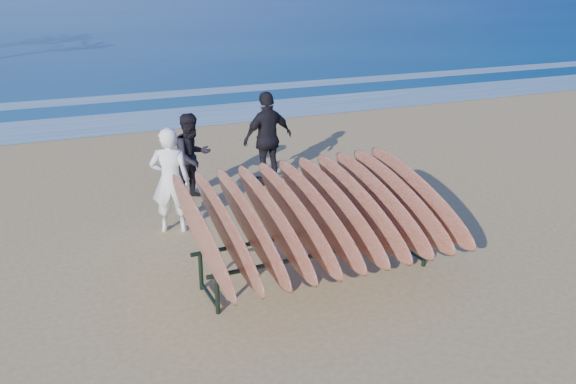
% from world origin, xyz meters
% --- Properties ---
extents(ground, '(120.00, 120.00, 0.00)m').
position_xyz_m(ground, '(0.00, 0.00, 0.00)').
color(ground, tan).
rests_on(ground, ground).
extents(ocean, '(160.00, 160.00, 0.00)m').
position_xyz_m(ocean, '(0.00, 55.00, 0.01)').
color(ocean, navy).
rests_on(ocean, ground).
extents(foam_near, '(160.00, 160.00, 0.00)m').
position_xyz_m(foam_near, '(0.00, 10.00, 0.01)').
color(foam_near, white).
rests_on(foam_near, ground).
extents(foam_far, '(160.00, 160.00, 0.00)m').
position_xyz_m(foam_far, '(0.00, 13.50, 0.01)').
color(foam_far, white).
rests_on(foam_far, ground).
extents(surfboard_rack, '(3.23, 2.65, 1.50)m').
position_xyz_m(surfboard_rack, '(0.08, 0.02, 0.92)').
color(surfboard_rack, black).
rests_on(surfboard_rack, ground).
extents(person_white, '(0.70, 0.57, 1.65)m').
position_xyz_m(person_white, '(-1.30, 2.31, 0.82)').
color(person_white, white).
rests_on(person_white, ground).
extents(person_dark_a, '(0.92, 0.82, 1.55)m').
position_xyz_m(person_dark_a, '(-0.63, 3.55, 0.77)').
color(person_dark_a, black).
rests_on(person_dark_a, ground).
extents(person_dark_b, '(1.09, 0.62, 1.76)m').
position_xyz_m(person_dark_b, '(0.90, 3.84, 0.88)').
color(person_dark_b, black).
rests_on(person_dark_b, ground).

